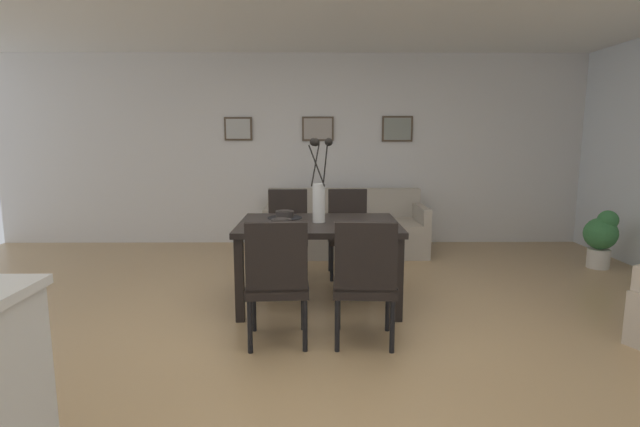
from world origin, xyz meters
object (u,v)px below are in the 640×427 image
Objects in this scene: bowl_near_left at (281,222)px; framed_picture_left at (238,129)px; potted_plant at (601,236)px; dining_chair_near_left at (277,277)px; bowl_near_right at (285,214)px; dining_chair_near_right at (288,228)px; dining_chair_far_left at (365,277)px; framed_picture_right at (397,129)px; dining_chair_far_right at (348,228)px; framed_picture_center at (318,129)px; dining_table at (319,232)px; sofa at (345,231)px; centerpiece_vase at (319,190)px.

bowl_near_left is 2.93m from framed_picture_left.
framed_picture_left is 4.67m from potted_plant.
dining_chair_near_left reaches higher than bowl_near_right.
dining_chair_near_right is at bearing -64.45° from framed_picture_left.
bowl_near_right is 0.45× the size of framed_picture_left.
framed_picture_left is at bearing 112.65° from dining_chair_far_left.
framed_picture_right is (1.39, 3.37, 1.08)m from dining_chair_near_left.
bowl_near_right is at bearing -88.64° from dining_chair_near_right.
framed_picture_right is (1.40, 2.70, 0.81)m from bowl_near_left.
dining_chair_near_left is 1.79m from dining_chair_near_right.
bowl_near_right is at bearing -121.92° from framed_picture_right.
dining_chair_far_right is 2.43× the size of framed_picture_left.
framed_picture_right reaches higher than framed_picture_center.
bowl_near_right is 0.25× the size of potted_plant.
dining_chair_near_left is 3.80m from framed_picture_right.
dining_chair_near_right reaches higher than potted_plant.
dining_chair_near_left is (-0.30, -0.89, -0.14)m from dining_table.
sofa is (0.66, 1.70, -0.50)m from bowl_near_right.
sofa is 5.37× the size of framed_picture_left.
dining_chair_near_left is 1.00× the size of dining_chair_far_left.
framed_picture_center is (1.09, -0.00, -0.00)m from framed_picture_left.
bowl_near_right is (-0.31, 0.22, 0.13)m from dining_table.
centerpiece_vase is at bearing -66.25° from framed_picture_left.
dining_chair_far_right is 1.25× the size of centerpiece_vase.
dining_chair_far_left is 0.45× the size of sofa.
potted_plant is at bearing 19.40° from dining_table.
dining_table is 0.69× the size of sofa.
dining_chair_far_left and dining_chair_far_right have the same top height.
centerpiece_vase reaches higher than bowl_near_left.
dining_chair_far_right is at bearing 47.32° from bowl_near_right.
sofa is at bearing -57.68° from framed_picture_center.
dining_table is at bearing -113.72° from framed_picture_right.
potted_plant is (3.53, 0.91, -0.41)m from bowl_near_right.
centerpiece_vase is 2.09m from sofa.
bowl_near_left is 3.80m from potted_plant.
framed_picture_left is at bearing 162.60° from potted_plant.
framed_picture_center reaches higher than dining_chair_far_right.
framed_picture_center is (0.32, 2.70, 0.81)m from bowl_near_left.
framed_picture_right reaches higher than dining_chair_far_right.
centerpiece_vase is 1.70× the size of framed_picture_center.
dining_chair_near_left and dining_chair_far_left have the same top height.
sofa is at bearing 79.72° from dining_table.
bowl_near_right reaches higher than potted_plant.
framed_picture_center is at bearing 180.00° from framed_picture_right.
dining_chair_far_right is 1.10m from centerpiece_vase.
sofa is at bearing 68.68° from bowl_near_right.
centerpiece_vase reaches higher than dining_chair_near_left.
dining_chair_far_left is at bearing -70.50° from centerpiece_vase.
bowl_near_right is 0.39× the size of framed_picture_center.
bowl_near_left is 3.15m from framed_picture_right.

